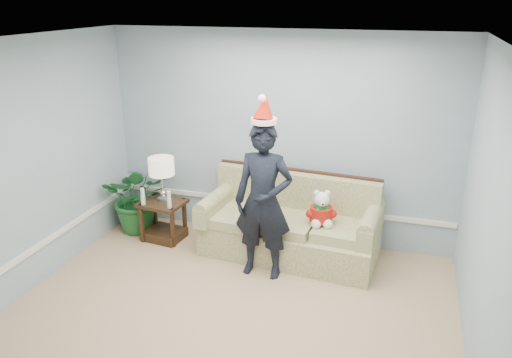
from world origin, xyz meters
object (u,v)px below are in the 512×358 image
object	(u,v)px
sofa	(291,227)
table_lamp	(161,168)
side_table	(164,224)
teddy_bear	(321,212)
houseplant	(139,197)
man	(263,202)

from	to	relation	value
sofa	table_lamp	world-z (taller)	table_lamp
side_table	teddy_bear	world-z (taller)	teddy_bear
table_lamp	houseplant	xyz separation A→B (m)	(-0.44, 0.11, -0.49)
sofa	table_lamp	xyz separation A→B (m)	(-1.70, -0.08, 0.63)
sofa	table_lamp	bearing A→B (deg)	-172.66
man	houseplant	bearing A→B (deg)	162.33
side_table	teddy_bear	bearing A→B (deg)	-1.12
side_table	sofa	bearing A→B (deg)	4.19
side_table	table_lamp	bearing A→B (deg)	89.17
sofa	side_table	bearing A→B (deg)	-171.29
sofa	houseplant	size ratio (longest dim) A/B	2.24
table_lamp	man	distance (m)	1.59
sofa	houseplant	distance (m)	2.14
side_table	table_lamp	size ratio (longest dim) A/B	1.02
table_lamp	sofa	bearing A→B (deg)	2.82
houseplant	teddy_bear	size ratio (longest dim) A/B	2.25
side_table	teddy_bear	size ratio (longest dim) A/B	1.38
teddy_bear	sofa	bearing A→B (deg)	140.93
sofa	table_lamp	size ratio (longest dim) A/B	3.74
teddy_bear	man	bearing A→B (deg)	-161.61
side_table	houseplant	bearing A→B (deg)	161.09
houseplant	man	world-z (taller)	man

